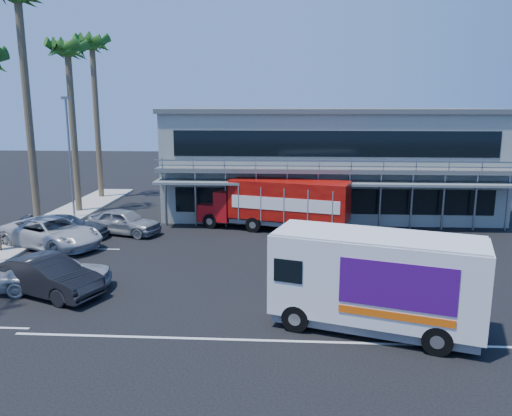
# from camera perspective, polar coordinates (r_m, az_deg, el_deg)

# --- Properties ---
(ground) EXTENTS (120.00, 120.00, 0.00)m
(ground) POSITION_cam_1_polar(r_m,az_deg,el_deg) (22.42, 3.17, -8.03)
(ground) COLOR black
(ground) RESTS_ON ground
(building) EXTENTS (22.40, 12.00, 7.30)m
(building) POSITION_cam_1_polar(r_m,az_deg,el_deg) (36.37, 8.12, 5.45)
(building) COLOR gray
(building) RESTS_ON ground
(curb_strip) EXTENTS (3.00, 32.00, 0.16)m
(curb_strip) POSITION_cam_1_polar(r_m,az_deg,el_deg) (31.88, -24.87, -2.97)
(curb_strip) COLOR #A5A399
(curb_strip) RESTS_ON ground
(palm_d) EXTENTS (2.80, 2.80, 14.75)m
(palm_d) POSITION_cam_1_polar(r_m,az_deg,el_deg) (33.25, -25.49, 19.71)
(palm_d) COLOR brown
(palm_d) RESTS_ON ground
(palm_e) EXTENTS (2.80, 2.80, 12.25)m
(palm_e) POSITION_cam_1_polar(r_m,az_deg,el_deg) (37.26, -20.68, 15.64)
(palm_e) COLOR brown
(palm_e) RESTS_ON ground
(palm_f) EXTENTS (2.80, 2.80, 13.25)m
(palm_f) POSITION_cam_1_polar(r_m,az_deg,el_deg) (42.56, -18.19, 16.44)
(palm_f) COLOR brown
(palm_f) RESTS_ON ground
(light_pole_far) EXTENTS (0.50, 0.25, 8.09)m
(light_pole_far) POSITION_cam_1_polar(r_m,az_deg,el_deg) (35.24, -20.53, 6.01)
(light_pole_far) COLOR gray
(light_pole_far) RESTS_ON ground
(red_truck) EXTENTS (9.48, 4.58, 3.12)m
(red_truck) POSITION_cam_1_polar(r_m,az_deg,el_deg) (30.35, 2.65, 0.59)
(red_truck) COLOR #A80D11
(red_truck) RESTS_ON ground
(white_van) EXTENTS (7.30, 4.35, 3.37)m
(white_van) POSITION_cam_1_polar(r_m,az_deg,el_deg) (17.38, 13.49, -8.07)
(white_van) COLOR silver
(white_van) RESTS_ON ground
(parked_car_a) EXTENTS (4.83, 2.44, 1.58)m
(parked_car_a) POSITION_cam_1_polar(r_m,az_deg,el_deg) (22.40, -22.12, -6.80)
(parked_car_a) COLOR #9EA1A5
(parked_car_a) RESTS_ON ground
(parked_car_b) EXTENTS (5.06, 3.42, 1.58)m
(parked_car_b) POSITION_cam_1_polar(r_m,az_deg,el_deg) (21.98, -22.68, -7.20)
(parked_car_b) COLOR black
(parked_car_b) RESTS_ON ground
(parked_car_c) EXTENTS (6.47, 4.92, 1.63)m
(parked_car_c) POSITION_cam_1_polar(r_m,az_deg,el_deg) (29.01, -22.32, -2.63)
(parked_car_c) COLOR #B9B9BC
(parked_car_c) RESTS_ON ground
(parked_car_d) EXTENTS (4.99, 2.67, 1.38)m
(parked_car_d) POSITION_cam_1_polar(r_m,az_deg,el_deg) (30.57, -20.90, -2.07)
(parked_car_d) COLOR #2F363F
(parked_car_d) RESTS_ON ground
(parked_car_e) EXTENTS (4.75, 3.01, 1.51)m
(parked_car_e) POSITION_cam_1_polar(r_m,az_deg,el_deg) (30.63, -14.81, -1.52)
(parked_car_e) COLOR gray
(parked_car_e) RESTS_ON ground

